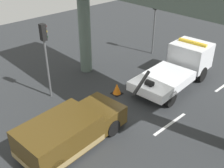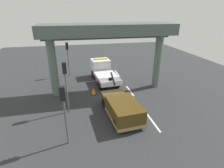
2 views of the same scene
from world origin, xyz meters
TOP-DOWN VIEW (x-y plane):
  - ground_plane at (0.00, 0.00)m, footprint 60.00×40.00m
  - lane_stripe_west at (-6.00, -2.26)m, footprint 2.60×0.16m
  - lane_stripe_mid at (0.00, -2.26)m, footprint 2.60×0.16m
  - lane_stripe_east at (6.00, -2.26)m, footprint 2.60×0.16m
  - tow_truck_white at (3.96, 0.07)m, footprint 7.33×2.87m
  - towed_van_green at (-4.66, -0.01)m, footprint 5.36×2.59m
  - overpass_structure at (0.76, 0.00)m, footprint 3.60×13.15m
  - traffic_light_near at (-6.98, 4.28)m, footprint 0.39×0.32m
  - traffic_light_far at (-2.98, 4.28)m, footprint 0.39×0.32m
  - traffic_light_mid at (6.52, 4.28)m, footprint 0.39×0.32m
  - traffic_cone_orange at (0.08, 1.77)m, footprint 0.59×0.59m

SIDE VIEW (x-z plane):
  - ground_plane at x=0.00m, z-range -0.10..0.00m
  - lane_stripe_west at x=-6.00m, z-range 0.00..0.01m
  - lane_stripe_mid at x=0.00m, z-range 0.00..0.01m
  - lane_stripe_east at x=6.00m, z-range 0.00..0.01m
  - traffic_cone_orange at x=0.08m, z-range -0.02..0.68m
  - towed_van_green at x=-4.66m, z-range -0.01..1.57m
  - tow_truck_white at x=3.96m, z-range -0.03..2.43m
  - traffic_light_near at x=-6.98m, z-range 0.95..5.07m
  - traffic_light_far at x=-2.98m, z-range 1.01..5.46m
  - traffic_light_mid at x=6.52m, z-range 1.02..5.48m
  - overpass_structure at x=0.76m, z-range 2.50..9.53m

